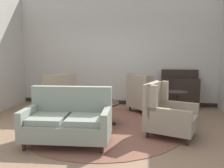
% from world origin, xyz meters
% --- Properties ---
extents(ground, '(8.54, 8.54, 0.00)m').
position_xyz_m(ground, '(0.00, 0.00, 0.00)').
color(ground, '#896B51').
extents(wall_back, '(6.26, 0.08, 3.35)m').
position_xyz_m(wall_back, '(0.00, 2.64, 1.67)').
color(wall_back, '#BCB7AD').
rests_on(wall_back, ground).
extents(baseboard_back, '(6.10, 0.03, 0.12)m').
position_xyz_m(baseboard_back, '(0.00, 2.58, 0.06)').
color(baseboard_back, black).
rests_on(baseboard_back, ground).
extents(area_rug, '(3.44, 3.44, 0.01)m').
position_xyz_m(area_rug, '(0.00, 0.30, 0.01)').
color(area_rug, brown).
rests_on(area_rug, ground).
extents(coffee_table, '(0.87, 0.87, 0.52)m').
position_xyz_m(coffee_table, '(-0.09, 0.43, 0.42)').
color(coffee_table, black).
rests_on(coffee_table, ground).
extents(porcelain_vase, '(0.18, 0.18, 0.31)m').
position_xyz_m(porcelain_vase, '(-0.08, 0.42, 0.66)').
color(porcelain_vase, '#4C7A66').
rests_on(porcelain_vase, coffee_table).
extents(settee, '(1.54, 0.89, 0.99)m').
position_xyz_m(settee, '(-0.42, -0.69, 0.41)').
color(settee, gray).
rests_on(settee, ground).
extents(armchair_back_corner, '(1.14, 1.14, 1.02)m').
position_xyz_m(armchair_back_corner, '(0.90, 1.74, 0.44)').
color(armchair_back_corner, gray).
rests_on(armchair_back_corner, ground).
extents(armchair_near_sideboard, '(1.23, 1.22, 1.06)m').
position_xyz_m(armchair_near_sideboard, '(-1.42, 1.22, 0.43)').
color(armchair_near_sideboard, gray).
rests_on(armchair_near_sideboard, ground).
extents(armchair_foreground_right, '(1.11, 1.06, 1.02)m').
position_xyz_m(armchair_foreground_right, '(1.33, -0.03, 0.43)').
color(armchair_foreground_right, gray).
rests_on(armchair_foreground_right, ground).
extents(side_table, '(0.46, 0.46, 0.74)m').
position_xyz_m(side_table, '(1.63, 0.79, 0.44)').
color(side_table, black).
rests_on(side_table, ground).
extents(sideboard, '(1.05, 0.37, 1.11)m').
position_xyz_m(sideboard, '(1.89, 2.34, 0.50)').
color(sideboard, black).
rests_on(sideboard, ground).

